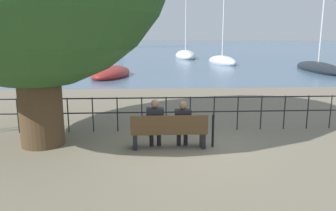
% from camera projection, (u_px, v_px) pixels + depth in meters
% --- Properties ---
extents(ground_plane, '(1000.00, 1000.00, 0.00)m').
position_uv_depth(ground_plane, '(169.00, 147.00, 8.48)').
color(ground_plane, '#7A705B').
extents(harbor_water, '(600.00, 300.00, 0.01)m').
position_uv_depth(harbor_water, '(151.00, 43.00, 164.92)').
color(harbor_water, slate).
rests_on(harbor_water, ground_plane).
extents(park_bench, '(1.94, 0.45, 0.90)m').
position_uv_depth(park_bench, '(169.00, 132.00, 8.33)').
color(park_bench, brown).
rests_on(park_bench, ground_plane).
extents(seated_person_left, '(0.44, 0.35, 1.27)m').
position_uv_depth(seated_person_left, '(155.00, 121.00, 8.33)').
color(seated_person_left, black).
rests_on(seated_person_left, ground_plane).
extents(seated_person_right, '(0.41, 0.35, 1.22)m').
position_uv_depth(seated_person_right, '(183.00, 122.00, 8.38)').
color(seated_person_right, black).
rests_on(seated_person_right, ground_plane).
extents(promenade_railing, '(11.77, 0.04, 1.05)m').
position_uv_depth(promenade_railing, '(166.00, 108.00, 9.88)').
color(promenade_railing, black).
rests_on(promenade_railing, ground_plane).
extents(closed_umbrella, '(0.09, 0.09, 0.91)m').
position_uv_depth(closed_umbrella, '(213.00, 128.00, 8.43)').
color(closed_umbrella, black).
rests_on(closed_umbrella, ground_plane).
extents(sailboat_0, '(2.86, 7.38, 8.18)m').
position_uv_depth(sailboat_0, '(186.00, 56.00, 44.52)').
color(sailboat_0, white).
rests_on(sailboat_0, ground_plane).
extents(sailboat_1, '(3.06, 5.79, 11.36)m').
position_uv_depth(sailboat_1, '(222.00, 61.00, 34.82)').
color(sailboat_1, silver).
rests_on(sailboat_1, ground_plane).
extents(sailboat_2, '(5.09, 7.77, 10.31)m').
position_uv_depth(sailboat_2, '(28.00, 58.00, 38.38)').
color(sailboat_2, black).
rests_on(sailboat_2, ground_plane).
extents(sailboat_3, '(3.03, 8.76, 12.24)m').
position_uv_depth(sailboat_3, '(318.00, 68.00, 27.74)').
color(sailboat_3, black).
rests_on(sailboat_3, ground_plane).
extents(sailboat_5, '(3.27, 6.25, 8.71)m').
position_uv_depth(sailboat_5, '(111.00, 73.00, 23.91)').
color(sailboat_5, maroon).
rests_on(sailboat_5, ground_plane).
extents(harbor_lighthouse, '(6.08, 6.08, 21.92)m').
position_uv_depth(harbor_lighthouse, '(111.00, 10.00, 89.43)').
color(harbor_lighthouse, white).
rests_on(harbor_lighthouse, ground_plane).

